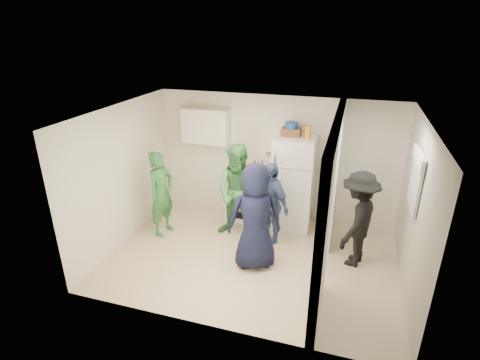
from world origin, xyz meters
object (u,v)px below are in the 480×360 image
at_px(stove, 247,197).
at_px(person_denim, 270,203).
at_px(wicker_basket, 291,132).
at_px(blue_bowl, 292,125).
at_px(yellow_cup_stack_top, 308,133).
at_px(person_navy, 255,217).
at_px(person_green_center, 239,193).
at_px(person_nook, 358,219).
at_px(fridge, 293,183).
at_px(person_green_left, 162,194).

xyz_separation_m(stove, person_denim, (0.64, -0.74, 0.31)).
relative_size(wicker_basket, blue_bowl, 1.46).
bearing_deg(stove, blue_bowl, 1.38).
height_order(stove, yellow_cup_stack_top, yellow_cup_stack_top).
bearing_deg(person_navy, yellow_cup_stack_top, -134.26).
height_order(stove, person_green_center, person_green_center).
height_order(blue_bowl, person_nook, blue_bowl).
bearing_deg(stove, person_green_center, -85.43).
xyz_separation_m(fridge, person_green_center, (-0.87, -0.71, -0.01)).
height_order(person_green_center, person_navy, person_green_center).
xyz_separation_m(fridge, yellow_cup_stack_top, (0.22, -0.10, 1.04)).
bearing_deg(stove, person_navy, -69.66).
xyz_separation_m(fridge, person_denim, (-0.29, -0.71, -0.14)).
bearing_deg(wicker_basket, fridge, -26.57).
relative_size(blue_bowl, person_nook, 0.15).
distance_m(yellow_cup_stack_top, person_denim, 1.42).
bearing_deg(yellow_cup_stack_top, person_nook, -41.34).
bearing_deg(fridge, yellow_cup_stack_top, -24.44).
relative_size(stove, yellow_cup_stack_top, 3.68).
bearing_deg(wicker_basket, stove, -178.62).
height_order(yellow_cup_stack_top, person_nook, yellow_cup_stack_top).
bearing_deg(fridge, person_green_center, -140.71).
height_order(person_green_left, person_green_center, person_green_center).
height_order(wicker_basket, person_green_center, wicker_basket).
relative_size(stove, person_green_left, 0.56).
xyz_separation_m(stove, person_nook, (2.14, -1.00, 0.36)).
height_order(fridge, person_nook, fridge).
xyz_separation_m(wicker_basket, yellow_cup_stack_top, (0.32, -0.15, 0.05)).
relative_size(stove, person_green_center, 0.51).
distance_m(person_green_left, person_green_center, 1.45).
height_order(yellow_cup_stack_top, person_green_center, yellow_cup_stack_top).
xyz_separation_m(wicker_basket, person_navy, (-0.25, -1.58, -1.00)).
bearing_deg(yellow_cup_stack_top, wicker_basket, 154.89).
distance_m(blue_bowl, person_denim, 1.48).
distance_m(stove, wicker_basket, 1.66).
bearing_deg(person_navy, person_green_center, -80.13).
distance_m(blue_bowl, yellow_cup_stack_top, 0.36).
relative_size(fridge, wicker_basket, 5.21).
distance_m(fridge, blue_bowl, 1.12).
relative_size(yellow_cup_stack_top, person_navy, 0.14).
xyz_separation_m(stove, person_green_left, (-1.36, -1.04, 0.36)).
xyz_separation_m(fridge, blue_bowl, (-0.10, 0.05, 1.12)).
bearing_deg(yellow_cup_stack_top, fridge, 155.56).
height_order(stove, person_denim, person_denim).
relative_size(stove, person_denim, 0.60).
xyz_separation_m(wicker_basket, person_green_center, (-0.77, -0.76, -1.00)).
distance_m(person_denim, person_nook, 1.53).
relative_size(stove, person_nook, 0.56).
xyz_separation_m(fridge, person_navy, (-0.35, -1.53, -0.02)).
bearing_deg(person_nook, person_green_left, -70.85).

